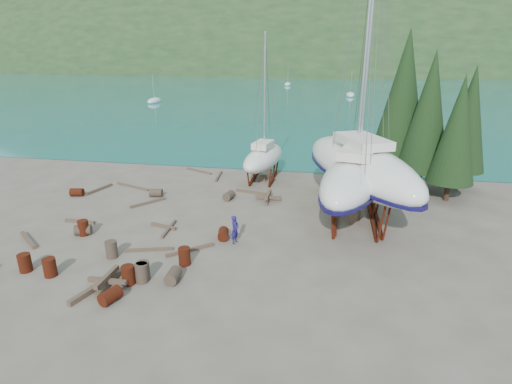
% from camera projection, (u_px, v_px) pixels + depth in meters
% --- Properties ---
extents(ground, '(600.00, 600.00, 0.00)m').
position_uv_depth(ground, '(212.00, 248.00, 21.01)').
color(ground, '#575045').
rests_on(ground, ground).
extents(bay_water, '(700.00, 700.00, 0.00)m').
position_uv_depth(bay_water, '(326.00, 66.00, 313.32)').
color(bay_water, teal).
rests_on(bay_water, ground).
extents(far_hill, '(800.00, 360.00, 110.00)m').
position_uv_depth(far_hill, '(326.00, 66.00, 317.97)').
color(far_hill, '#1C361B').
rests_on(far_hill, ground).
extents(far_house_left, '(6.60, 5.60, 5.60)m').
position_uv_depth(far_house_left, '(205.00, 67.00, 206.70)').
color(far_house_left, beige).
rests_on(far_house_left, ground).
extents(far_house_center, '(6.60, 5.60, 5.60)m').
position_uv_depth(far_house_center, '(281.00, 67.00, 199.81)').
color(far_house_center, beige).
rests_on(far_house_center, ground).
extents(far_house_right, '(6.60, 5.60, 5.60)m').
position_uv_depth(far_house_right, '(385.00, 68.00, 191.19)').
color(far_house_right, beige).
rests_on(far_house_right, ground).
extents(cypress_near_right, '(3.60, 3.60, 10.00)m').
position_uv_depth(cypress_near_right, '(428.00, 112.00, 28.08)').
color(cypress_near_right, black).
rests_on(cypress_near_right, ground).
extents(cypress_mid_right, '(3.06, 3.06, 8.50)m').
position_uv_depth(cypress_mid_right, '(457.00, 130.00, 26.25)').
color(cypress_mid_right, black).
rests_on(cypress_mid_right, ground).
extents(cypress_back_left, '(4.14, 4.14, 11.50)m').
position_uv_depth(cypress_back_left, '(403.00, 96.00, 29.90)').
color(cypress_back_left, black).
rests_on(cypress_back_left, ground).
extents(cypress_far_right, '(3.24, 3.24, 9.00)m').
position_uv_depth(cypress_far_right, '(468.00, 119.00, 28.68)').
color(cypress_far_right, black).
rests_on(cypress_far_right, ground).
extents(moored_boat_left, '(2.00, 5.00, 6.05)m').
position_uv_depth(moored_boat_left, '(154.00, 101.00, 81.73)').
color(moored_boat_left, silver).
rests_on(moored_boat_left, ground).
extents(moored_boat_mid, '(2.00, 5.00, 6.05)m').
position_uv_depth(moored_boat_mid, '(350.00, 95.00, 93.40)').
color(moored_boat_mid, silver).
rests_on(moored_boat_mid, ground).
extents(moored_boat_far, '(2.00, 5.00, 6.05)m').
position_uv_depth(moored_boat_far, '(288.00, 84.00, 124.34)').
color(moored_boat_far, silver).
rests_on(moored_boat_far, ground).
extents(large_sailboat_near, '(5.86, 11.80, 17.87)m').
position_uv_depth(large_sailboat_near, '(356.00, 174.00, 23.79)').
color(large_sailboat_near, silver).
rests_on(large_sailboat_near, ground).
extents(large_sailboat_far, '(8.49, 12.86, 19.73)m').
position_uv_depth(large_sailboat_far, '(359.00, 166.00, 24.28)').
color(large_sailboat_far, silver).
rests_on(large_sailboat_far, ground).
extents(small_sailboat_shore, '(3.36, 7.29, 11.23)m').
position_uv_depth(small_sailboat_shore, '(264.00, 157.00, 31.80)').
color(small_sailboat_shore, silver).
rests_on(small_sailboat_shore, ground).
extents(worker, '(0.52, 0.66, 1.58)m').
position_uv_depth(worker, '(235.00, 230.00, 21.36)').
color(worker, navy).
rests_on(worker, ground).
extents(drum_0, '(0.58, 0.58, 0.88)m').
position_uv_depth(drum_0, '(50.00, 267.00, 18.30)').
color(drum_0, '#5E1C10').
rests_on(drum_0, ground).
extents(drum_1, '(0.62, 0.90, 0.58)m').
position_uv_depth(drum_1, '(173.00, 276.00, 17.88)').
color(drum_1, '#2D2823').
rests_on(drum_1, ground).
extents(drum_2, '(0.97, 0.73, 0.58)m').
position_uv_depth(drum_2, '(77.00, 192.00, 28.59)').
color(drum_2, '#5E1C10').
rests_on(drum_2, ground).
extents(drum_5, '(0.58, 0.58, 0.88)m').
position_uv_depth(drum_5, '(143.00, 271.00, 18.00)').
color(drum_5, '#2D2823').
rests_on(drum_5, ground).
extents(drum_6, '(0.75, 0.98, 0.58)m').
position_uv_depth(drum_6, '(223.00, 234.00, 22.01)').
color(drum_6, '#5E1C10').
rests_on(drum_6, ground).
extents(drum_8, '(0.58, 0.58, 0.88)m').
position_uv_depth(drum_8, '(83.00, 228.00, 22.44)').
color(drum_8, '#5E1C10').
rests_on(drum_8, ground).
extents(drum_9, '(0.94, 0.67, 0.58)m').
position_uv_depth(drum_9, '(156.00, 193.00, 28.48)').
color(drum_9, '#2D2823').
rests_on(drum_9, ground).
extents(drum_10, '(0.58, 0.58, 0.88)m').
position_uv_depth(drum_10, '(128.00, 275.00, 17.67)').
color(drum_10, '#5E1C10').
rests_on(drum_10, ground).
extents(drum_11, '(0.75, 0.98, 0.58)m').
position_uv_depth(drum_11, '(229.00, 196.00, 27.91)').
color(drum_11, '#2D2823').
rests_on(drum_11, ground).
extents(drum_12, '(0.85, 1.03, 0.58)m').
position_uv_depth(drum_12, '(110.00, 296.00, 16.41)').
color(drum_12, '#5E1C10').
rests_on(drum_12, ground).
extents(drum_13, '(0.58, 0.58, 0.88)m').
position_uv_depth(drum_13, '(25.00, 263.00, 18.69)').
color(drum_13, '#5E1C10').
rests_on(drum_13, ground).
extents(drum_14, '(0.58, 0.58, 0.88)m').
position_uv_depth(drum_14, '(184.00, 256.00, 19.29)').
color(drum_14, '#5E1C10').
rests_on(drum_14, ground).
extents(drum_15, '(1.02, 0.84, 0.58)m').
position_uv_depth(drum_15, '(83.00, 230.00, 22.52)').
color(drum_15, '#2D2823').
rests_on(drum_15, ground).
extents(drum_16, '(0.58, 0.58, 0.88)m').
position_uv_depth(drum_16, '(111.00, 249.00, 19.97)').
color(drum_16, '#2D2823').
rests_on(drum_16, ground).
extents(drum_17, '(0.58, 0.58, 0.88)m').
position_uv_depth(drum_17, '(142.00, 273.00, 17.83)').
color(drum_17, '#2D2823').
rests_on(drum_17, ground).
extents(timber_0, '(2.66, 1.37, 0.14)m').
position_uv_depth(timber_0, '(199.00, 171.00, 34.51)').
color(timber_0, brown).
rests_on(timber_0, ground).
extents(timber_2, '(0.81, 2.45, 0.19)m').
position_uv_depth(timber_2, '(99.00, 189.00, 29.85)').
color(timber_2, brown).
rests_on(timber_2, ground).
extents(timber_3, '(2.48, 0.85, 0.15)m').
position_uv_depth(timber_3, '(148.00, 250.00, 20.73)').
color(timber_3, brown).
rests_on(timber_3, ground).
extents(timber_4, '(1.72, 0.59, 0.17)m').
position_uv_depth(timber_4, '(163.00, 226.00, 23.48)').
color(timber_4, brown).
rests_on(timber_4, ground).
extents(timber_5, '(2.09, 1.84, 0.16)m').
position_uv_depth(timber_5, '(190.00, 250.00, 20.69)').
color(timber_5, brown).
rests_on(timber_5, ground).
extents(timber_9, '(0.44, 2.75, 0.15)m').
position_uv_depth(timber_9, '(219.00, 176.00, 33.05)').
color(timber_9, brown).
rests_on(timber_9, ground).
extents(timber_10, '(2.52, 0.66, 0.16)m').
position_uv_depth(timber_10, '(252.00, 192.00, 29.20)').
color(timber_10, brown).
rests_on(timber_10, ground).
extents(timber_11, '(0.30, 2.40, 0.15)m').
position_uv_depth(timber_11, '(169.00, 229.00, 23.16)').
color(timber_11, brown).
rests_on(timber_11, ground).
extents(timber_12, '(1.98, 0.22, 0.17)m').
position_uv_depth(timber_12, '(80.00, 221.00, 24.16)').
color(timber_12, brown).
rests_on(timber_12, ground).
extents(timber_14, '(2.09, 1.66, 0.18)m').
position_uv_depth(timber_14, '(28.00, 240.00, 21.76)').
color(timber_14, brown).
rests_on(timber_14, ground).
extents(timber_15, '(3.14, 1.27, 0.15)m').
position_uv_depth(timber_15, '(132.00, 187.00, 30.48)').
color(timber_15, brown).
rests_on(timber_15, ground).
extents(timber_16, '(1.13, 3.10, 0.23)m').
position_uv_depth(timber_16, '(99.00, 285.00, 17.49)').
color(timber_16, brown).
rests_on(timber_16, ground).
extents(timber_17, '(1.72, 2.15, 0.16)m').
position_uv_depth(timber_17, '(148.00, 203.00, 27.19)').
color(timber_17, brown).
rests_on(timber_17, ground).
extents(timber_pile_fore, '(1.80, 1.80, 0.60)m').
position_uv_depth(timber_pile_fore, '(107.00, 281.00, 17.46)').
color(timber_pile_fore, brown).
rests_on(timber_pile_fore, ground).
extents(timber_pile_aft, '(1.80, 1.80, 0.60)m').
position_uv_depth(timber_pile_aft, '(268.00, 197.00, 27.57)').
color(timber_pile_aft, brown).
rests_on(timber_pile_aft, ground).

